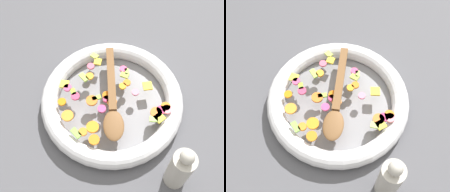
# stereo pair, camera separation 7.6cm
# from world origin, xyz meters

# --- Properties ---
(ground_plane) EXTENTS (4.00, 4.00, 0.00)m
(ground_plane) POSITION_xyz_m (0.00, 0.00, 0.00)
(ground_plane) COLOR #4C4C51
(skillet) EXTENTS (0.41, 0.41, 0.05)m
(skillet) POSITION_xyz_m (0.00, 0.00, 0.02)
(skillet) COLOR slate
(skillet) RESTS_ON ground_plane
(chopped_vegetables) EXTENTS (0.28, 0.30, 0.01)m
(chopped_vegetables) POSITION_xyz_m (-0.02, -0.01, 0.05)
(chopped_vegetables) COLOR orange
(chopped_vegetables) RESTS_ON skillet
(wooden_spoon) EXTENTS (0.20, 0.27, 0.01)m
(wooden_spoon) POSITION_xyz_m (-0.01, -0.02, 0.06)
(wooden_spoon) COLOR brown
(wooden_spoon) RESTS_ON chopped_vegetables
(pepper_mill) EXTENTS (0.06, 0.06, 0.19)m
(pepper_mill) POSITION_xyz_m (-0.00, -0.27, 0.08)
(pepper_mill) COLOR #B2ADA3
(pepper_mill) RESTS_ON ground_plane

